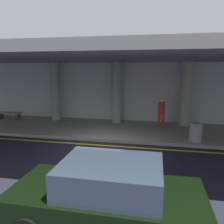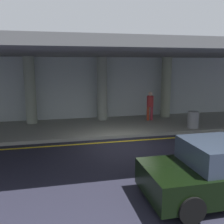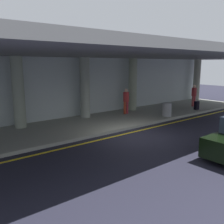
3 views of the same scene
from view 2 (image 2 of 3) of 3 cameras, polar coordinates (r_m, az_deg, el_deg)
ground_plane at (r=10.86m, az=2.22°, el=-7.49°), size 60.00×60.00×0.00m
sidewalk at (r=13.74m, az=-1.11°, el=-3.25°), size 26.00×4.20×0.15m
lane_stripe_yellow at (r=11.35m, az=1.53°, el=-6.66°), size 26.00×0.14×0.01m
support_column_far_left at (r=14.60m, az=-17.93°, el=4.64°), size 0.60×0.60×3.65m
support_column_left_mid at (r=14.78m, az=-2.24°, el=5.22°), size 0.60×0.60×3.65m
support_column_center at (r=16.00m, az=12.05°, el=5.41°), size 0.60×0.60×3.65m
ceiling_overhang at (r=12.85m, az=-0.71°, el=13.21°), size 28.00×13.20×0.30m
terminal_back_wall at (r=15.61m, az=-2.81°, el=5.23°), size 26.00×0.30×3.80m
car_black at (r=7.25m, az=23.75°, el=-11.96°), size 4.10×1.92×1.50m
traveler_with_luggage at (r=14.88m, az=8.57°, el=1.79°), size 0.38×0.38×1.68m
trash_bin_steel at (r=13.68m, az=17.77°, el=-1.68°), size 0.56×0.56×0.85m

